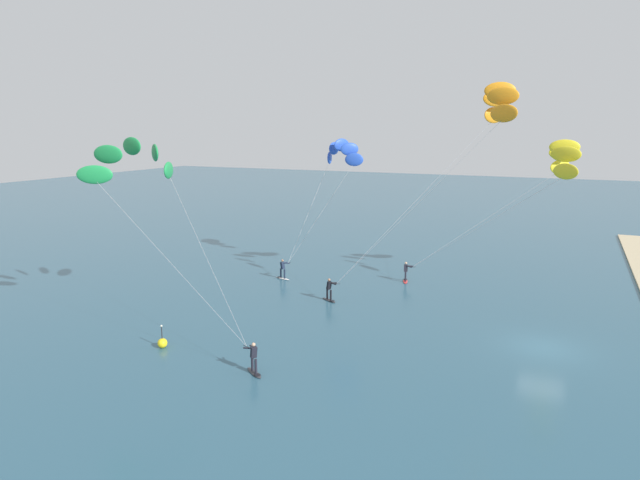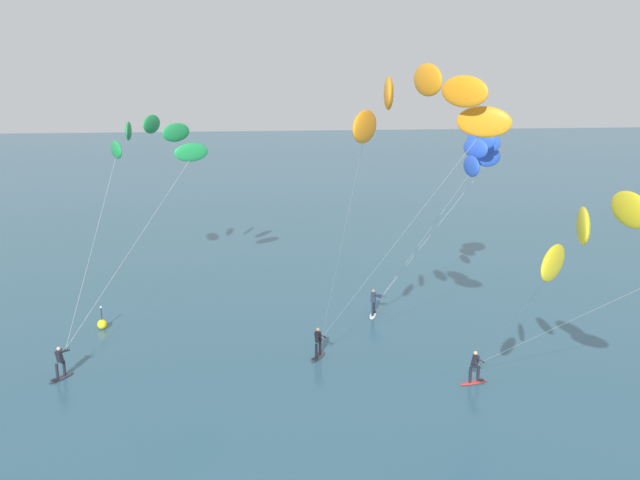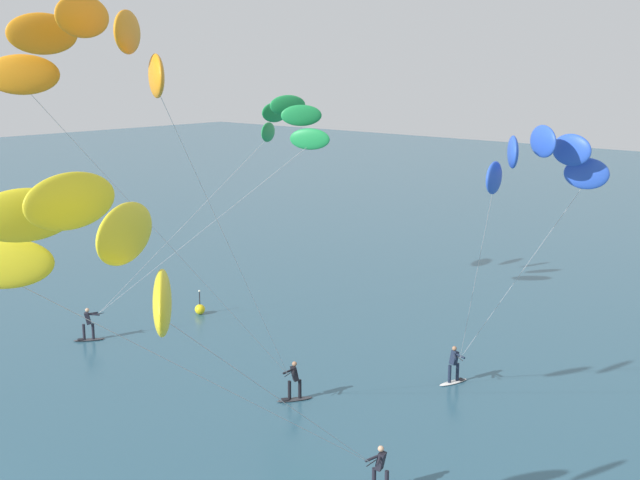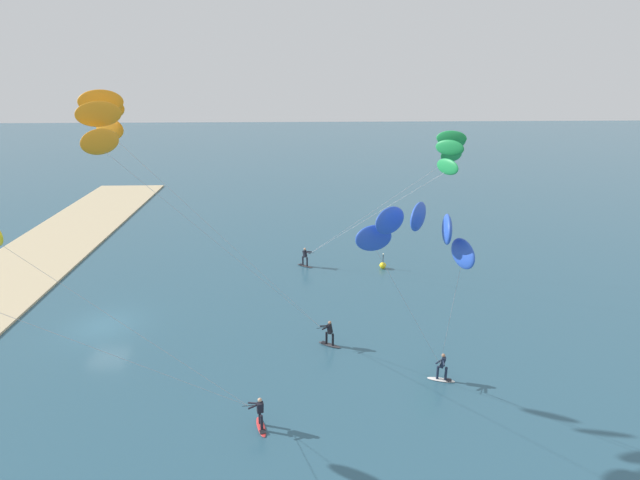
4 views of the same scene
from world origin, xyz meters
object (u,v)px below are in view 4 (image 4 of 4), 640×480
kitesurfer_downwind (114,129)px  kitesurfer_nearshore (445,154)px  kitesurfer_mid_water (419,240)px  marker_buoy (383,265)px

kitesurfer_downwind → kitesurfer_nearshore: bearing=121.9°
kitesurfer_mid_water → marker_buoy: kitesurfer_mid_water is taller
kitesurfer_nearshore → kitesurfer_downwind: 22.93m
kitesurfer_nearshore → kitesurfer_downwind: size_ratio=0.86×
kitesurfer_mid_water → marker_buoy: (-20.85, 2.24, -9.65)m
kitesurfer_nearshore → marker_buoy: 10.90m
kitesurfer_downwind → marker_buoy: kitesurfer_downwind is taller
kitesurfer_downwind → marker_buoy: 25.22m
marker_buoy → kitesurfer_downwind: bearing=-46.4°
marker_buoy → kitesurfer_mid_water: bearing=-6.1°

